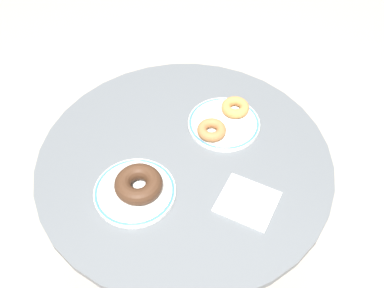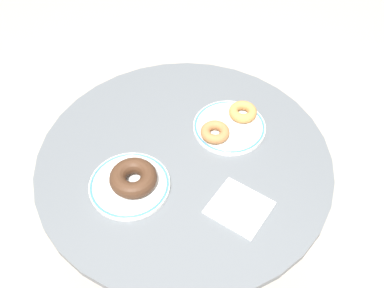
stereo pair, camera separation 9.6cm
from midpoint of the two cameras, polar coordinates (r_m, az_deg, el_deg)
name	(u,v)px [view 2 (the right image)]	position (r m, az deg, el deg)	size (l,w,h in m)	color
ground_plane	(187,282)	(1.75, 0.97, -17.06)	(7.00, 7.00, 0.02)	#9E9389
cafe_table	(185,208)	(1.31, 1.25, -8.19)	(0.73, 0.73, 0.72)	#565B60
plate_left	(130,185)	(1.06, -5.32, -5.30)	(0.19, 0.19, 0.01)	white
plate_right	(229,127)	(1.19, 7.03, 2.05)	(0.19, 0.19, 0.01)	white
donut_chocolate	(133,178)	(1.05, -4.82, -4.41)	(0.11, 0.11, 0.04)	#422819
donut_old_fashioned	(243,112)	(1.20, 8.70, 3.92)	(0.07, 0.07, 0.02)	#BC7F42
donut_cinnamon	(215,132)	(1.15, 5.30, 1.39)	(0.07, 0.07, 0.02)	#A36B3D
paper_napkin	(239,208)	(1.04, 8.63, -8.08)	(0.12, 0.13, 0.01)	white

